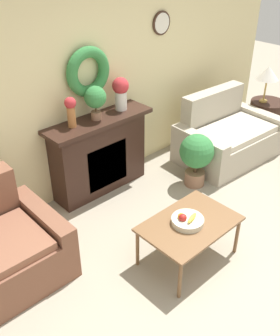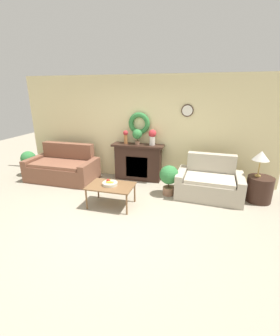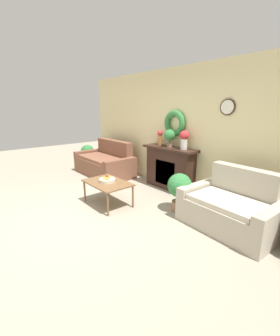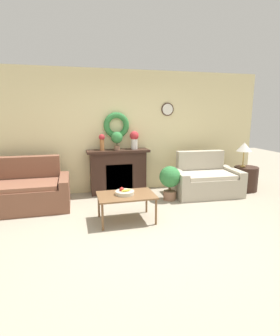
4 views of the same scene
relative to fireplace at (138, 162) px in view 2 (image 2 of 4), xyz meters
name	(u,v)px [view 2 (image 2 of 4)]	position (x,y,z in m)	size (l,w,h in m)	color
ground_plane	(111,222)	(0.08, -2.22, -0.50)	(16.00, 16.00, 0.00)	#9E937F
wall_back	(143,129)	(0.08, 0.20, 0.86)	(6.80, 0.19, 2.70)	beige
fireplace	(138,162)	(0.00, 0.00, 0.00)	(1.36, 0.41, 0.98)	#331E16
couch_left	(63,168)	(-1.97, -0.52, -0.17)	(1.82, 0.97, 0.94)	brown
loveseat_right	(209,183)	(1.84, -0.59, -0.18)	(1.49, 1.00, 0.92)	#B2A893
coffee_table	(111,187)	(-0.15, -1.60, -0.08)	(0.94, 0.64, 0.46)	brown
fruit_bowl	(110,183)	(-0.17, -1.58, 0.00)	(0.31, 0.31, 0.12)	beige
side_table_by_loveseat	(259,189)	(2.90, -0.57, -0.22)	(0.54, 0.54, 0.55)	#331E16
table_lamp	(261,156)	(2.83, -0.52, 0.51)	(0.34, 0.34, 0.56)	#B28E42
vase_on_mantel_left	(126,136)	(-0.34, 0.01, 0.69)	(0.13, 0.13, 0.35)	#AD6B38
vase_on_mantel_right	(152,136)	(0.38, 0.01, 0.72)	(0.20, 0.20, 0.40)	silver
potted_plant_on_mantel	(137,135)	(-0.02, -0.01, 0.74)	(0.25, 0.25, 0.40)	#8E664C
potted_plant_floor_by_couch	(29,161)	(-3.10, -0.48, -0.09)	(0.41, 0.41, 0.70)	#8E664C
potted_plant_floor_by_loveseat	(169,177)	(0.94, -0.77, -0.05)	(0.44, 0.44, 0.71)	#8E664C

